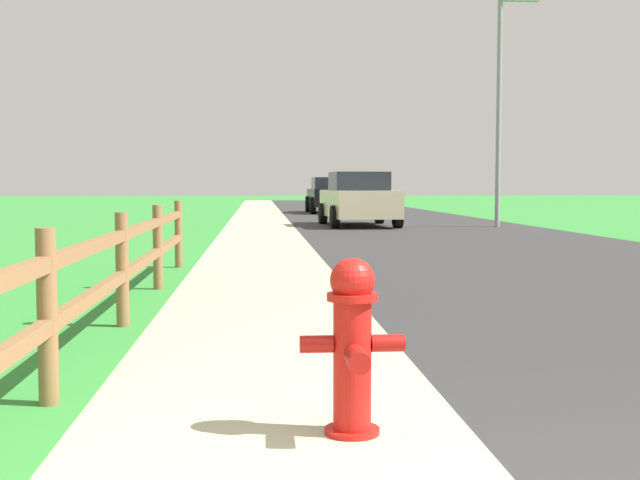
# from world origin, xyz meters

# --- Properties ---
(ground_plane) EXTENTS (120.00, 120.00, 0.00)m
(ground_plane) POSITION_xyz_m (0.00, 25.00, 0.00)
(ground_plane) COLOR #338B36
(road_asphalt) EXTENTS (7.00, 66.00, 0.01)m
(road_asphalt) POSITION_xyz_m (3.50, 27.00, 0.00)
(road_asphalt) COLOR #313131
(road_asphalt) RESTS_ON ground
(curb_concrete) EXTENTS (6.00, 66.00, 0.01)m
(curb_concrete) POSITION_xyz_m (-3.00, 27.00, 0.00)
(curb_concrete) COLOR #B4B490
(curb_concrete) RESTS_ON ground
(grass_verge) EXTENTS (5.00, 66.00, 0.00)m
(grass_verge) POSITION_xyz_m (-4.50, 27.00, 0.01)
(grass_verge) COLOR #338B36
(grass_verge) RESTS_ON ground
(fire_hydrant) EXTENTS (0.51, 0.42, 0.87)m
(fire_hydrant) POSITION_xyz_m (-0.60, 1.45, 0.46)
(fire_hydrant) COLOR red
(fire_hydrant) RESTS_ON ground
(rail_fence) EXTENTS (0.11, 10.02, 0.98)m
(rail_fence) POSITION_xyz_m (-2.21, 4.58, 0.58)
(rail_fence) COLOR brown
(rail_fence) RESTS_ON ground
(parked_suv_beige) EXTENTS (2.15, 4.34, 1.58)m
(parked_suv_beige) POSITION_xyz_m (1.92, 21.32, 0.77)
(parked_suv_beige) COLOR #C6B793
(parked_suv_beige) RESTS_ON ground
(parked_car_black) EXTENTS (2.20, 4.32, 1.52)m
(parked_car_black) POSITION_xyz_m (2.19, 32.28, 0.77)
(parked_car_black) COLOR black
(parked_car_black) RESTS_ON ground
(street_lamp) EXTENTS (1.17, 0.20, 6.61)m
(street_lamp) POSITION_xyz_m (5.92, 20.41, 3.91)
(street_lamp) COLOR gray
(street_lamp) RESTS_ON ground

